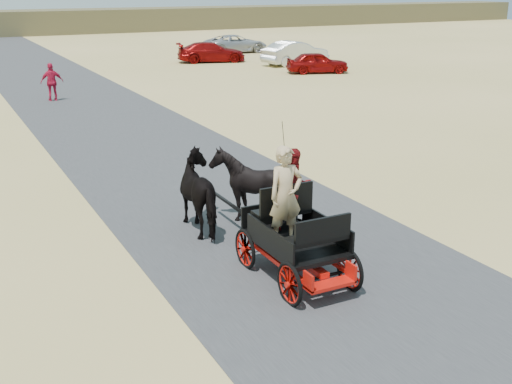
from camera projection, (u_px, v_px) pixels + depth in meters
name	position (u px, v px, depth m)	size (l,w,h in m)	color
ground	(310.00, 264.00, 12.52)	(140.00, 140.00, 0.00)	tan
road	(310.00, 264.00, 12.51)	(6.00, 140.00, 0.01)	#38383A
carriage	(295.00, 259.00, 11.85)	(1.30, 2.40, 0.72)	black
horse_left	(204.00, 193.00, 14.00)	(0.91, 2.01, 1.70)	black
horse_right	(249.00, 186.00, 14.47)	(1.37, 1.54, 1.70)	black
driver_man	(286.00, 195.00, 11.41)	(0.66, 0.43, 1.80)	tan
passenger_woman	(294.00, 189.00, 12.13)	(0.77, 0.60, 1.58)	#660C0F
pedestrian	(52.00, 82.00, 29.31)	(1.01, 0.42, 1.73)	#BD1537
car_a	(317.00, 62.00, 38.33)	(1.48, 3.68, 1.25)	maroon
car_b	(295.00, 53.00, 42.17)	(1.62, 4.64, 1.53)	silver
car_c	(211.00, 52.00, 43.54)	(1.87, 4.59, 1.33)	maroon
car_d	(236.00, 44.00, 49.28)	(2.25, 4.87, 1.35)	#B2B2B7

